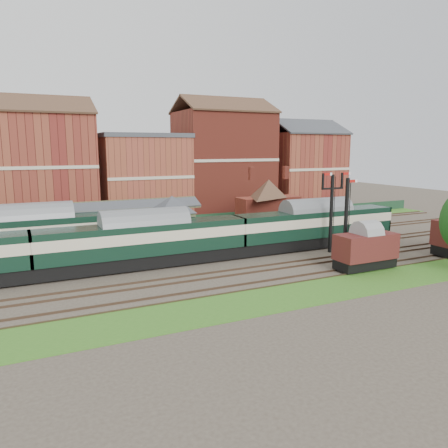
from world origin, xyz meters
name	(u,v)px	position (x,y,z in m)	size (l,w,h in m)	color
ground	(214,259)	(0.00, 0.00, 0.00)	(160.00, 160.00, 0.00)	#473D33
grass_back	(163,231)	(0.00, 16.00, 0.03)	(90.00, 4.50, 0.06)	#2D6619
grass_front	(282,297)	(0.00, -12.00, 0.03)	(90.00, 5.00, 0.06)	#2D6619
fence	(158,223)	(0.00, 18.00, 0.75)	(90.00, 0.12, 1.50)	#193823
platform	(137,240)	(-5.00, 9.75, 0.50)	(55.00, 3.40, 1.00)	#2D2D2D
signal_box	(173,224)	(-3.00, 3.25, 3.19)	(5.40, 5.40, 6.00)	#627654
brick_hut	(244,237)	(5.00, 3.25, 1.20)	(3.20, 2.64, 2.94)	maroon
station_building	(268,201)	(12.00, 9.75, 3.96)	(8.10, 8.10, 5.90)	maroon
canopy	(79,207)	(-11.00, 9.75, 4.58)	(26.00, 3.89, 4.08)	#4E4F31
semaphore_bracket	(332,208)	(12.04, -2.50, 4.63)	(3.60, 0.25, 8.18)	black
semaphore_siding	(346,220)	(10.02, -7.00, 4.16)	(1.23, 0.25, 8.00)	black
town_backdrop	(142,173)	(-0.18, 25.00, 7.00)	(69.00, 10.00, 16.00)	maroon
dmu_train	(145,240)	(-6.69, 0.00, 2.52)	(56.26, 2.96, 4.32)	black
platform_railcar	(28,235)	(-16.04, 6.50, 2.64)	(19.72, 3.10, 4.54)	black
goods_van_a	(366,248)	(10.63, -9.00, 1.93)	(5.57, 2.41, 3.38)	black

